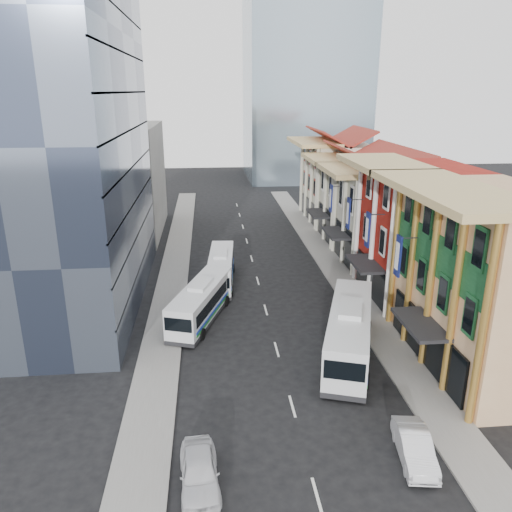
{
  "coord_description": "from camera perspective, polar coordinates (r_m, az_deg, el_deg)",
  "views": [
    {
      "loc": [
        -4.67,
        -24.4,
        18.16
      ],
      "look_at": [
        -0.59,
        17.68,
        4.08
      ],
      "focal_mm": 35.0,
      "sensor_mm": 36.0,
      "label": 1
    }
  ],
  "objects": [
    {
      "name": "sidewalk_right",
      "position": [
        51.51,
        9.66,
        -2.4
      ],
      "size": [
        3.0,
        90.0,
        0.15
      ],
      "primitive_type": "cube",
      "color": "slate",
      "rests_on": "ground"
    },
    {
      "name": "bus_right",
      "position": [
        36.33,
        10.61,
        -8.4
      ],
      "size": [
        6.58,
        12.48,
        3.91
      ],
      "primitive_type": null,
      "rotation": [
        0.0,
        0.0,
        -0.32
      ],
      "color": "silver",
      "rests_on": "ground"
    },
    {
      "name": "office_block_far",
      "position": [
        68.28,
        -15.17,
        8.38
      ],
      "size": [
        10.0,
        18.0,
        14.0
      ],
      "primitive_type": "cube",
      "color": "gray",
      "rests_on": "ground"
    },
    {
      "name": "bus_left_near",
      "position": [
        41.45,
        -6.25,
        -5.13
      ],
      "size": [
        5.64,
        10.65,
        3.34
      ],
      "primitive_type": null,
      "rotation": [
        0.0,
        0.0,
        -0.33
      ],
      "color": "silver",
      "rests_on": "ground"
    },
    {
      "name": "shophouse_red",
      "position": [
        47.01,
        18.1,
        2.51
      ],
      "size": [
        8.0,
        10.0,
        12.0
      ],
      "primitive_type": "cube",
      "color": "maroon",
      "rests_on": "ground"
    },
    {
      "name": "sedan_right",
      "position": [
        28.63,
        17.67,
        -20.08
      ],
      "size": [
        2.18,
        4.62,
        1.47
      ],
      "primitive_type": "imported",
      "rotation": [
        0.0,
        0.0,
        -0.15
      ],
      "color": "silver",
      "rests_on": "ground"
    },
    {
      "name": "shophouse_cream_far",
      "position": [
        73.92,
        9.28,
        8.33
      ],
      "size": [
        8.0,
        12.0,
        11.0
      ],
      "primitive_type": "cube",
      "color": "beige",
      "rests_on": "ground"
    },
    {
      "name": "sidewalk_left",
      "position": [
        49.94,
        -9.56,
        -3.07
      ],
      "size": [
        3.0,
        90.0,
        0.15
      ],
      "primitive_type": "cube",
      "color": "slate",
      "rests_on": "ground"
    },
    {
      "name": "bus_left_far",
      "position": [
        49.12,
        -4.03,
        -1.33
      ],
      "size": [
        3.07,
        10.1,
        3.19
      ],
      "primitive_type": null,
      "rotation": [
        0.0,
        0.0,
        -0.08
      ],
      "color": "silver",
      "rests_on": "ground"
    },
    {
      "name": "office_tower",
      "position": [
        45.23,
        -21.94,
        13.14
      ],
      "size": [
        12.0,
        26.0,
        30.0
      ],
      "primitive_type": "cube",
      "color": "#3A445C",
      "rests_on": "ground"
    },
    {
      "name": "ground",
      "position": [
        30.77,
        4.49,
        -17.81
      ],
      "size": [
        200.0,
        200.0,
        0.0
      ],
      "primitive_type": "plane",
      "color": "black",
      "rests_on": "ground"
    },
    {
      "name": "shophouse_cream_near",
      "position": [
        55.79,
        14.23,
        4.21
      ],
      "size": [
        8.0,
        9.0,
        10.0
      ],
      "primitive_type": "cube",
      "color": "beige",
      "rests_on": "ground"
    },
    {
      "name": "shophouse_cream_mid",
      "position": [
        64.1,
        11.59,
        6.2
      ],
      "size": [
        8.0,
        9.0,
        10.0
      ],
      "primitive_type": "cube",
      "color": "beige",
      "rests_on": "ground"
    },
    {
      "name": "shophouse_tan",
      "position": [
        36.88,
        25.3,
        -2.67
      ],
      "size": [
        8.0,
        14.0,
        12.0
      ],
      "primitive_type": "cube",
      "color": "tan",
      "rests_on": "ground"
    },
    {
      "name": "sedan_left",
      "position": [
        26.17,
        -6.48,
        -23.3
      ],
      "size": [
        2.18,
        4.75,
        1.58
      ],
      "primitive_type": "imported",
      "rotation": [
        0.0,
        0.0,
        0.07
      ],
      "color": "silver",
      "rests_on": "ground"
    }
  ]
}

